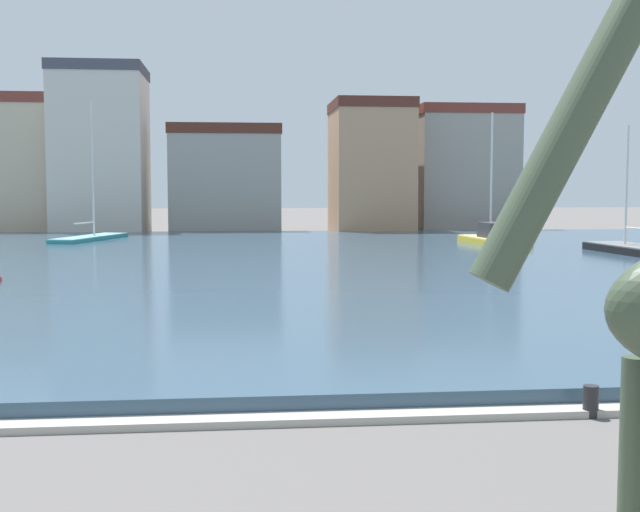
{
  "coord_description": "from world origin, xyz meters",
  "views": [
    {
      "loc": [
        -0.15,
        -2.78,
        3.56
      ],
      "look_at": [
        1.54,
        13.67,
        2.2
      ],
      "focal_mm": 46.01,
      "sensor_mm": 36.0,
      "label": 1
    }
  ],
  "objects_px": {
    "sailboat_teal": "(96,239)",
    "sailboat_yellow": "(490,240)",
    "sailboat_black": "(623,251)",
    "mooring_bollard": "(591,401)"
  },
  "relations": [
    {
      "from": "sailboat_black",
      "to": "sailboat_teal",
      "type": "distance_m",
      "value": 31.5
    },
    {
      "from": "sailboat_black",
      "to": "sailboat_teal",
      "type": "xyz_separation_m",
      "value": [
        -28.48,
        13.46,
        -0.05
      ]
    },
    {
      "from": "sailboat_yellow",
      "to": "mooring_bollard",
      "type": "xyz_separation_m",
      "value": [
        -9.41,
        -34.72,
        -0.29
      ]
    },
    {
      "from": "sailboat_yellow",
      "to": "sailboat_black",
      "type": "distance_m",
      "value": 8.47
    },
    {
      "from": "sailboat_yellow",
      "to": "mooring_bollard",
      "type": "height_order",
      "value": "sailboat_yellow"
    },
    {
      "from": "sailboat_black",
      "to": "mooring_bollard",
      "type": "relative_size",
      "value": 13.55
    },
    {
      "from": "sailboat_yellow",
      "to": "sailboat_black",
      "type": "xyz_separation_m",
      "value": [
        4.7,
        -7.04,
        -0.14
      ]
    },
    {
      "from": "sailboat_teal",
      "to": "sailboat_yellow",
      "type": "bearing_deg",
      "value": -15.1
    },
    {
      "from": "sailboat_yellow",
      "to": "sailboat_black",
      "type": "bearing_deg",
      "value": -56.27
    },
    {
      "from": "sailboat_black",
      "to": "sailboat_teal",
      "type": "height_order",
      "value": "sailboat_teal"
    }
  ]
}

